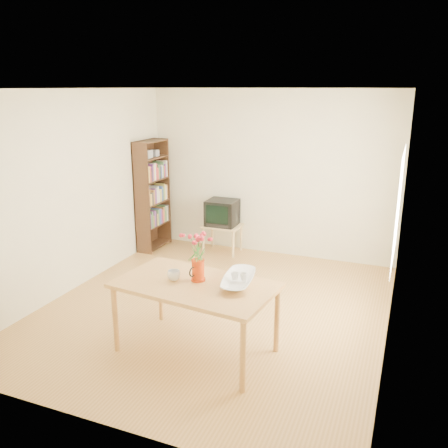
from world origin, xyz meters
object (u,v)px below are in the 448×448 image
at_px(table, 196,290).
at_px(bowl, 239,264).
at_px(television, 223,212).
at_px(mug, 174,275).
at_px(pitcher, 198,271).

bearing_deg(table, bowl, 30.13).
height_order(table, bowl, bowl).
bearing_deg(table, television, 113.75).
relative_size(table, mug, 12.74).
distance_m(pitcher, television, 3.00).
height_order(mug, bowl, bowl).
bearing_deg(mug, table, -166.94).
relative_size(pitcher, mug, 1.71).
relative_size(pitcher, television, 0.46).
height_order(table, mug, mug).
xyz_separation_m(pitcher, television, (-0.89, 2.86, -0.18)).
bearing_deg(television, pitcher, -73.72).
distance_m(mug, bowl, 0.67).
bearing_deg(mug, pitcher, -147.34).
height_order(table, television, television).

